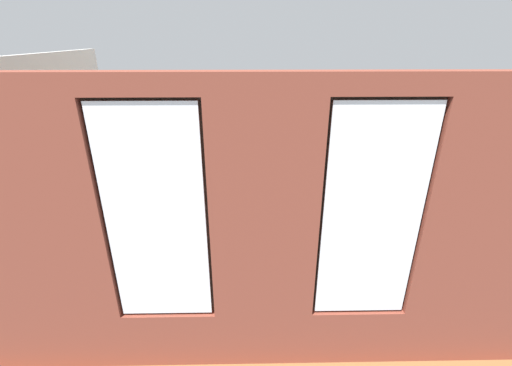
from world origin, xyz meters
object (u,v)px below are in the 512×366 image
Objects in this scene: couch_left at (428,237)px; potted_plant_by_left_couch at (374,192)px; coffee_table at (251,202)px; couch_by_window at (255,293)px; table_plant_small at (257,196)px; potted_plant_between_couches at (376,273)px; remote_silver at (251,199)px; potted_plant_corner_near_left at (381,160)px; candle_jar at (226,199)px; media_console at (98,208)px; potted_plant_foreground_right at (132,161)px; papasan_chair at (222,174)px; remote_black at (273,196)px; cup_ceramic at (241,195)px; tv_flatscreen at (92,179)px.

couch_left is 2.95× the size of potted_plant_by_left_couch.
coffee_table is at bearing 6.15° from potted_plant_by_left_couch.
couch_by_window reaches higher than coffee_table.
potted_plant_between_couches is (-1.40, 2.25, 0.02)m from table_plant_small.
remote_silver is 3.30m from potted_plant_corner_near_left.
candle_jar is 2.87m from potted_plant_by_left_couch.
media_console is 1.45m from potted_plant_foreground_right.
couch_by_window is 1.90× the size of potted_plant_foreground_right.
media_console is 2.58m from papasan_chair.
remote_silver is at bearing 177.95° from media_console.
remote_black is 0.16× the size of papasan_chair.
potted_plant_by_left_couch reaches higher than papasan_chair.
remote_silver is 0.13× the size of potted_plant_between_couches.
papasan_chair is at bearing -91.08° from remote_silver.
media_console is at bearing -0.32° from cup_ceramic.
cup_ceramic reaches higher than remote_black.
potted_plant_by_left_couch is (0.40, -1.44, 0.12)m from couch_left.
potted_plant_between_couches is (-4.14, 3.80, -0.13)m from potted_plant_foreground_right.
couch_by_window is at bearing 139.72° from tv_flatscreen.
potted_plant_by_left_couch is at bearing -173.85° from coffee_table.
coffee_table is at bearing 116.37° from papasan_chair.
potted_plant_corner_near_left is 1.06× the size of potted_plant_between_couches.
candle_jar reaches higher than cup_ceramic.
tv_flatscreen is (3.03, -0.21, 0.27)m from table_plant_small.
media_console is at bearing -98.36° from couch_left.
media_console is 1.36× the size of potted_plant_by_left_couch.
cup_ceramic is at bearing 179.62° from tv_flatscreen.
tv_flatscreen reaches higher than remote_silver.
potted_plant_foreground_right is (2.43, -1.36, 0.22)m from cup_ceramic.
potted_plant_by_left_couch is at bearing 5.10° from remote_black.
remote_black is 2.87m from potted_plant_corner_near_left.
potted_plant_between_couches is at bearing 131.36° from candle_jar.
papasan_chair reaches higher than media_console.
remote_silver is 1.42m from papasan_chair.
couch_left reaches higher than remote_black.
table_plant_small reaches higher than media_console.
potted_plant_corner_near_left reaches higher than papasan_chair.
remote_black is at bearing -165.25° from candle_jar.
media_console is (3.34, 0.02, -0.21)m from remote_black.
couch_left is 3.03m from coffee_table.
couch_by_window reaches higher than media_console.
candle_jar reaches higher than media_console.
papasan_chair is 1.54× the size of potted_plant_by_left_couch.
media_console is at bearing -4.91° from candle_jar.
cup_ceramic is 0.43× the size of table_plant_small.
remote_silver reaches higher than coffee_table.
papasan_chair is (0.63, -1.27, 0.05)m from coffee_table.
tv_flatscreen is (2.96, -2.50, 0.49)m from couch_by_window.
potted_plant_between_couches reaches higher than cup_ceramic.
potted_plant_by_left_couch is at bearing -170.90° from table_plant_small.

